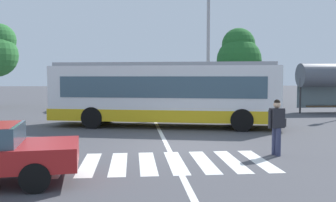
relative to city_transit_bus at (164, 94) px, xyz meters
The scene contains 13 objects.
ground_plane 5.44m from the city_transit_bus, 88.64° to the right, with size 160.00×160.00×0.00m, color #47474C.
city_transit_bus is the anchor object (origin of this frame).
pedestrian_crossing_street 7.50m from the city_transit_bus, 67.66° to the right, with size 0.57×0.36×1.72m.
parked_car_champagne 10.98m from the city_transit_bus, 120.81° to the left, with size 1.90×4.52×1.35m.
parked_car_silver 9.84m from the city_transit_bus, 107.56° to the left, with size 1.96×4.54×1.35m.
parked_car_charcoal 9.74m from the city_transit_bus, 91.74° to the left, with size 2.05×4.59×1.35m.
parked_car_blue 9.58m from the city_transit_bus, 74.97° to the left, with size 2.10×4.60×1.35m.
parked_car_teal 11.11m from the city_transit_bus, 62.30° to the left, with size 1.95×4.54×1.35m.
bus_stop_shelter 12.97m from the city_transit_bus, 25.22° to the left, with size 4.85×1.54×3.25m.
twin_arm_street_lamp 7.29m from the city_transit_bus, 57.73° to the left, with size 4.79×0.32×9.68m.
background_tree_right 16.04m from the city_transit_bus, 61.18° to the left, with size 3.83×3.83×6.58m.
crosswalk_painted_stripes 7.76m from the city_transit_bus, 95.47° to the right, with size 6.04×2.83×0.01m.
lane_center_line 3.59m from the city_transit_bus, 96.03° to the right, with size 0.16×24.00×0.01m, color silver.
Camera 1 is at (-1.65, -12.67, 2.42)m, focal length 40.01 mm.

